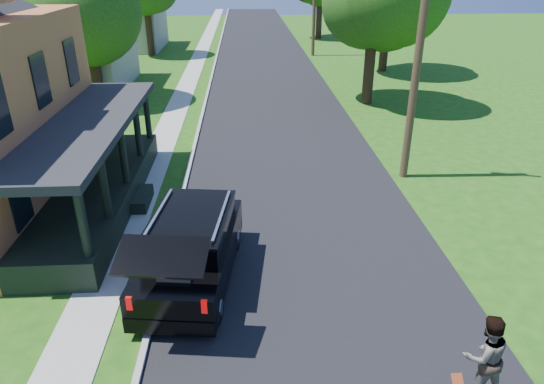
{
  "coord_description": "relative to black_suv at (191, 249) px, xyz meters",
  "views": [
    {
      "loc": [
        -1.72,
        -9.35,
        7.76
      ],
      "look_at": [
        -1.0,
        3.0,
        1.81
      ],
      "focal_mm": 32.0,
      "sensor_mm": 36.0,
      "label": 1
    }
  ],
  "objects": [
    {
      "name": "neighbor_house_mid",
      "position": [
        -10.3,
        22.5,
        3.24
      ],
      "size": [
        12.78,
        12.78,
        8.3
      ],
      "color": "#B1AA9C",
      "rests_on": "ground"
    },
    {
      "name": "skateboarder",
      "position": [
        5.7,
        -4.5,
        0.36
      ],
      "size": [
        0.88,
        0.71,
        1.72
      ],
      "rotation": [
        0.0,
        0.0,
        3.22
      ],
      "color": "black",
      "rests_on": "ground"
    },
    {
      "name": "front_walk",
      "position": [
        -6.3,
        4.5,
        -0.95
      ],
      "size": [
        6.5,
        1.2,
        0.03
      ],
      "primitive_type": "cube",
      "color": "gray",
      "rests_on": "ground"
    },
    {
      "name": "street",
      "position": [
        3.2,
        18.5,
        -0.95
      ],
      "size": [
        8.0,
        120.0,
        0.02
      ],
      "primitive_type": "cube",
      "color": "black",
      "rests_on": "ground"
    },
    {
      "name": "ground",
      "position": [
        3.2,
        -1.5,
        -0.95
      ],
      "size": [
        140.0,
        140.0,
        0.0
      ],
      "primitive_type": "plane",
      "color": "#1A5210",
      "rests_on": "ground"
    },
    {
      "name": "black_suv",
      "position": [
        0.0,
        0.0,
        0.0
      ],
      "size": [
        2.64,
        5.53,
        2.48
      ],
      "rotation": [
        0.0,
        0.0,
        -0.12
      ],
      "color": "black",
      "rests_on": "ground"
    },
    {
      "name": "utility_pole_near",
      "position": [
        7.7,
        6.42,
        4.37
      ],
      "size": [
        1.79,
        0.62,
        10.31
      ],
      "rotation": [
        0.0,
        0.0,
        -0.27
      ],
      "color": "brown",
      "rests_on": "ground"
    },
    {
      "name": "sidewalk",
      "position": [
        -2.4,
        18.5,
        -0.95
      ],
      "size": [
        1.3,
        120.0,
        0.03
      ],
      "primitive_type": "cube",
      "color": "gray",
      "rests_on": "ground"
    },
    {
      "name": "neighbor_house_far",
      "position": [
        -10.3,
        38.5,
        3.24
      ],
      "size": [
        12.78,
        12.78,
        8.3
      ],
      "color": "#B1AA9C",
      "rests_on": "ground"
    },
    {
      "name": "curb",
      "position": [
        -0.85,
        18.5,
        -0.95
      ],
      "size": [
        0.15,
        120.0,
        0.12
      ],
      "primitive_type": "cube",
      "color": "#A5A59F",
      "rests_on": "ground"
    }
  ]
}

